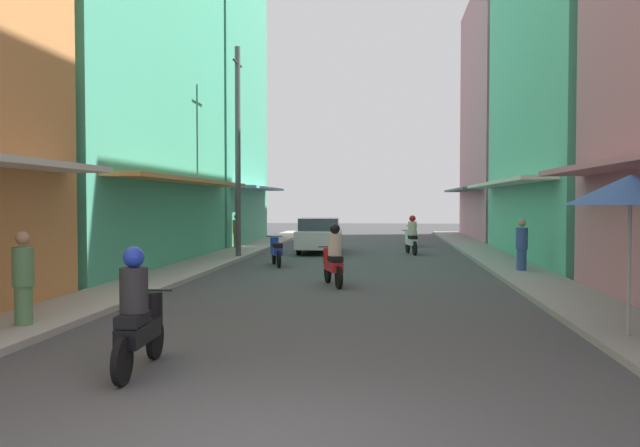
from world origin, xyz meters
name	(u,v)px	position (x,y,z in m)	size (l,w,h in m)	color
ground_plane	(353,268)	(0.00, 15.22, 0.00)	(84.55, 84.55, 0.00)	#424244
sidewalk_left	(202,264)	(-4.97, 15.22, 0.06)	(1.67, 46.43, 0.12)	#ADA89E
sidewalk_right	(512,268)	(4.97, 15.22, 0.06)	(1.67, 46.43, 0.12)	gray
building_left_mid	(87,70)	(-8.80, 15.15, 6.49)	(7.05, 12.50, 12.99)	#4CB28C
building_left_far	(191,83)	(-8.80, 26.36, 8.09)	(7.05, 9.16, 16.20)	#4CB28C
building_right_mid	(603,49)	(8.80, 18.95, 7.62)	(7.05, 13.22, 15.25)	#4CB28C
building_right_far	(526,116)	(8.80, 31.92, 6.94)	(7.05, 11.31, 13.89)	#B7727F
motorbike_blue	(276,251)	(-2.58, 15.66, 0.50)	(0.73, 1.75, 0.96)	black
motorbike_black	(139,316)	(-1.98, 2.49, 0.70)	(0.55, 1.81, 1.58)	black
motorbike_white	(411,237)	(2.05, 20.80, 0.70)	(0.61, 1.79, 1.58)	black
motorbike_green	(413,236)	(2.29, 25.62, 0.50)	(0.55, 1.81, 0.96)	black
motorbike_red	(333,258)	(-0.26, 10.84, 0.70)	(0.74, 1.75, 1.58)	black
parked_car	(319,235)	(-1.73, 21.18, 0.74)	(1.96, 4.18, 1.45)	silver
pedestrian_midway	(237,232)	(-5.49, 22.19, 0.78)	(0.34, 0.34, 1.58)	#BF8C3F
pedestrian_crossing	(23,282)	(-4.79, 4.63, 0.82)	(0.34, 0.34, 1.64)	#598C59
pedestrian_far	(522,247)	(4.98, 13.91, 0.81)	(0.34, 0.34, 1.62)	#334C8C
vendor_umbrella	(630,190)	(4.68, 4.78, 2.30)	(1.87, 1.87, 2.53)	#99999E
utility_pole	(238,151)	(-4.38, 17.87, 3.97)	(0.20, 1.20, 7.78)	#4C4C4F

